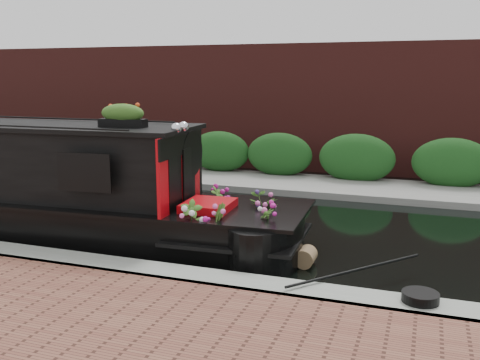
% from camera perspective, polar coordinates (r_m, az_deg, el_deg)
% --- Properties ---
extents(ground, '(80.00, 80.00, 0.00)m').
position_cam_1_polar(ground, '(10.98, -2.03, -4.83)').
color(ground, black).
rests_on(ground, ground).
extents(near_bank_coping, '(40.00, 0.60, 0.50)m').
position_cam_1_polar(near_bank_coping, '(8.16, -10.74, -10.73)').
color(near_bank_coping, gray).
rests_on(near_bank_coping, ground).
extents(far_bank_path, '(40.00, 2.40, 0.34)m').
position_cam_1_polar(far_bank_path, '(14.85, 3.94, -0.64)').
color(far_bank_path, gray).
rests_on(far_bank_path, ground).
extents(far_hedge, '(40.00, 1.10, 2.80)m').
position_cam_1_polar(far_hedge, '(15.70, 4.83, -0.01)').
color(far_hedge, '#1A4819').
rests_on(far_hedge, ground).
extents(far_brick_wall, '(40.00, 1.00, 8.00)m').
position_cam_1_polar(far_brick_wall, '(17.71, 6.57, 1.21)').
color(far_brick_wall, '#511E1B').
rests_on(far_brick_wall, ground).
extents(rope_fender, '(0.31, 0.38, 0.31)m').
position_cam_1_polar(rope_fender, '(8.71, 7.04, -8.13)').
color(rope_fender, brown).
rests_on(rope_fender, ground).
extents(coiled_mooring_rope, '(0.46, 0.46, 0.12)m').
position_cam_1_polar(coiled_mooring_rope, '(7.13, 18.68, -11.74)').
color(coiled_mooring_rope, black).
rests_on(coiled_mooring_rope, near_bank_coping).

